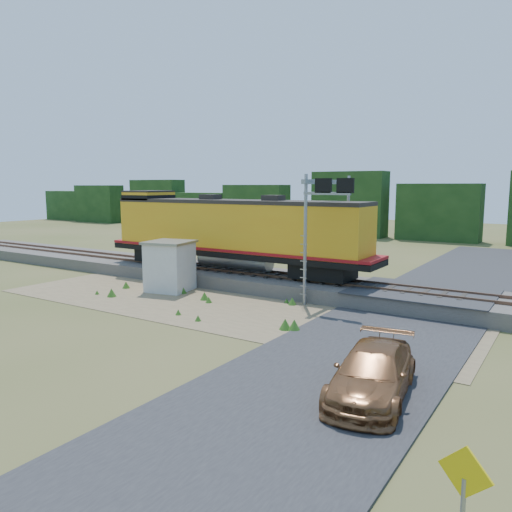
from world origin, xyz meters
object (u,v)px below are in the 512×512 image
Objects in this scene: shed at (170,266)px; car at (373,373)px; locomotive at (231,231)px; road_sign at (463,503)px; signal_gantry at (329,206)px.

shed is 17.30m from car.
road_sign is (17.35, -18.20, -1.83)m from locomotive.
road_sign is (18.96, -14.24, 0.04)m from shed.
car is at bearing 120.12° from road_sign.
shed is 0.44× the size of signal_gantry.
shed is at bearing -159.17° from signal_gantry.
shed is at bearing 143.09° from road_sign.
signal_gantry reaches higher than shed.
signal_gantry is at bearing 9.49° from shed.
car is (6.65, -11.28, -4.37)m from signal_gantry.
signal_gantry is 20.65m from road_sign.
signal_gantry reaches higher than locomotive.
locomotive is 7.31m from signal_gantry.
shed is 9.97m from signal_gantry.
signal_gantry is at bearing 120.36° from road_sign.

